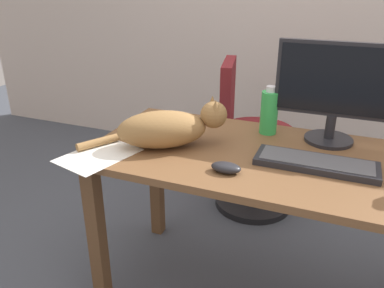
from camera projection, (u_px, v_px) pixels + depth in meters
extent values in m
cube|color=brown|center=(272.00, 159.00, 1.54)|extent=(1.44, 0.68, 0.03)
cube|color=brown|center=(97.00, 237.00, 1.67)|extent=(0.06, 0.06, 0.70)
cube|color=brown|center=(156.00, 178.00, 2.15)|extent=(0.06, 0.06, 0.70)
cylinder|color=black|center=(253.00, 201.00, 2.55)|extent=(0.48, 0.48, 0.04)
cylinder|color=black|center=(255.00, 172.00, 2.47)|extent=(0.06, 0.06, 0.46)
cylinder|color=maroon|center=(257.00, 134.00, 2.36)|extent=(0.44, 0.44, 0.06)
cube|color=maroon|center=(228.00, 95.00, 2.30)|extent=(0.13, 0.36, 0.40)
cylinder|color=#232328|center=(328.00, 139.00, 1.66)|extent=(0.20, 0.20, 0.01)
cylinder|color=#232328|center=(330.00, 127.00, 1.64)|extent=(0.04, 0.04, 0.10)
cube|color=#232328|center=(337.00, 80.00, 1.56)|extent=(0.48, 0.03, 0.30)
cube|color=black|center=(337.00, 81.00, 1.55)|extent=(0.45, 0.01, 0.27)
cube|color=#232328|center=(316.00, 163.00, 1.45)|extent=(0.44, 0.15, 0.02)
cube|color=#515156|center=(316.00, 160.00, 1.44)|extent=(0.40, 0.12, 0.00)
ellipsoid|color=olive|center=(162.00, 129.00, 1.59)|extent=(0.40, 0.34, 0.15)
sphere|color=olive|center=(214.00, 115.00, 1.60)|extent=(0.11, 0.11, 0.11)
cone|color=olive|center=(212.00, 101.00, 1.61)|extent=(0.04, 0.04, 0.04)
cone|color=olive|center=(216.00, 105.00, 1.55)|extent=(0.04, 0.04, 0.04)
cylinder|color=olive|center=(98.00, 142.00, 1.60)|extent=(0.12, 0.17, 0.03)
ellipsoid|color=#232328|center=(226.00, 167.00, 1.40)|extent=(0.11, 0.06, 0.04)
cube|color=white|center=(99.00, 155.00, 1.54)|extent=(0.28, 0.34, 0.00)
cylinder|color=green|center=(269.00, 113.00, 1.71)|extent=(0.08, 0.08, 0.19)
cylinder|color=silver|center=(271.00, 89.00, 1.67)|extent=(0.04, 0.04, 0.02)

